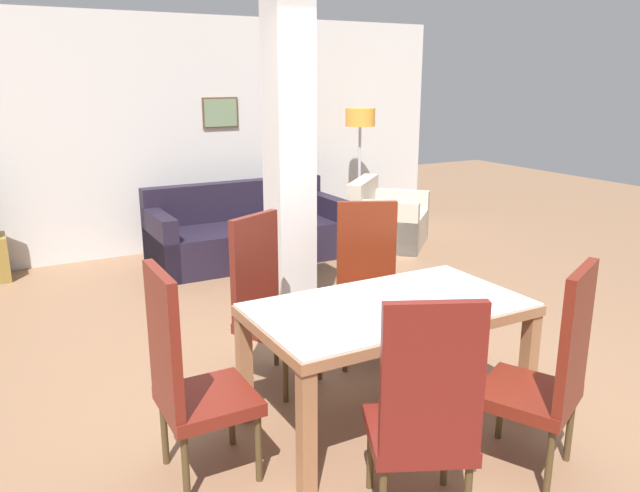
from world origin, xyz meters
The scene contains 14 objects.
ground_plane centered at (0.00, 0.00, 0.00)m, with size 18.00×18.00×0.00m, color #896448.
back_wall centered at (0.00, 4.44, 1.35)m, with size 7.20×0.09×2.70m.
divider_pillar centered at (0.10, 1.50, 1.35)m, with size 0.31×0.31×2.70m.
dining_table centered at (0.00, 0.00, 0.59)m, with size 1.60×0.90×0.74m.
dining_chair_far_right centered at (0.40, 0.83, 0.58)m, with size 0.61×0.61×1.14m.
dining_chair_near_right centered at (0.40, -0.83, 0.58)m, with size 0.61×0.61×1.14m.
dining_chair_head_left centered at (-1.21, 0.00, 0.58)m, with size 0.46×0.46×1.14m.
dining_chair_far_left centered at (-0.40, 0.81, 0.58)m, with size 0.62×0.62×1.14m.
dining_chair_near_left centered at (-0.40, -0.85, 0.58)m, with size 0.61×0.61×1.14m.
sofa centered at (0.58, 3.59, 0.29)m, with size 2.15×0.91×0.85m.
armchair centered at (2.33, 3.38, 0.28)m, with size 1.27×1.27×0.80m.
coffee_table centered at (0.52, 2.68, 0.24)m, with size 0.57×0.48×0.46m.
bottle centered at (0.62, 2.70, 0.57)m, with size 0.07×0.07×0.30m.
floor_lamp centered at (2.25, 3.87, 1.39)m, with size 0.37×0.37×1.64m.
Camera 1 is at (-1.99, -2.79, 2.02)m, focal length 35.00 mm.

